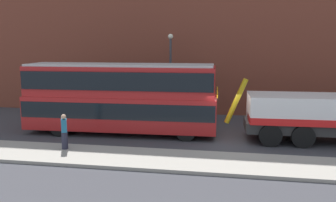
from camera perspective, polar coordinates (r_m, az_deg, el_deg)
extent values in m
plane|color=#38383D|center=(19.69, 10.04, -6.12)|extent=(120.00, 120.00, 0.00)
cube|color=gray|center=(15.66, 10.08, -9.97)|extent=(60.00, 2.80, 0.15)
cube|color=brown|center=(26.29, 10.53, 15.35)|extent=(60.00, 1.20, 16.00)
cube|color=#2D2D2D|center=(20.41, 25.12, -3.87)|extent=(9.06, 2.48, 0.55)
cube|color=silver|center=(19.87, 21.74, -1.11)|extent=(6.18, 2.78, 1.40)
cube|color=red|center=(19.96, 21.64, -2.58)|extent=(6.18, 2.83, 0.36)
cylinder|color=#B79914|center=(19.27, 11.02, -0.01)|extent=(1.24, 0.32, 2.52)
cylinder|color=black|center=(21.09, 19.77, -3.88)|extent=(1.17, 0.37, 1.16)
cylinder|color=black|center=(18.98, 21.10, -5.41)|extent=(1.17, 0.37, 1.16)
cylinder|color=black|center=(20.82, 15.45, -3.82)|extent=(1.17, 0.37, 1.16)
cylinder|color=black|center=(18.68, 16.30, -5.38)|extent=(1.17, 0.37, 1.16)
cube|color=#AD1E1E|center=(20.49, -7.68, -1.75)|extent=(11.07, 2.83, 1.90)
cube|color=#AD1E1E|center=(20.22, -7.79, 3.26)|extent=(10.85, 2.72, 1.70)
cube|color=black|center=(20.44, -7.70, -1.06)|extent=(10.96, 2.88, 0.90)
cube|color=black|center=(20.21, -7.80, 3.55)|extent=(10.74, 2.87, 1.00)
cube|color=#B2B2B2|center=(20.14, -7.85, 5.84)|extent=(10.62, 2.62, 0.12)
cube|color=yellow|center=(19.52, 8.03, 1.41)|extent=(0.10, 1.50, 0.44)
cylinder|color=black|center=(21.02, 3.49, -3.53)|extent=(1.05, 0.33, 1.04)
cylinder|color=black|center=(18.93, 2.96, -5.00)|extent=(1.05, 0.33, 1.04)
cylinder|color=black|center=(22.73, -14.94, -2.84)|extent=(1.05, 0.33, 1.04)
cylinder|color=black|center=(20.81, -17.25, -4.08)|extent=(1.05, 0.33, 1.04)
cylinder|color=#232333|center=(17.79, -16.44, -6.15)|extent=(0.40, 0.40, 0.85)
cube|color=#1E6084|center=(17.61, -16.56, -3.85)|extent=(0.41, 0.47, 0.62)
sphere|color=tan|center=(17.52, -16.62, -2.48)|extent=(0.24, 0.24, 0.24)
cylinder|color=#38383D|center=(24.40, 0.41, 3.62)|extent=(0.16, 0.16, 5.50)
sphere|color=#EAE5C6|center=(24.27, 0.42, 10.44)|extent=(0.36, 0.36, 0.36)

